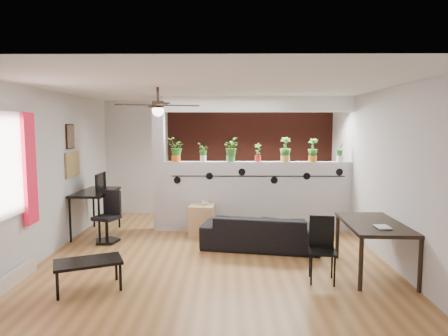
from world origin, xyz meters
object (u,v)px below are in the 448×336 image
Objects in this scene: ceiling_fan at (158,107)px; potted_plant_6 at (340,151)px; potted_plant_1 at (203,152)px; potted_plant_2 at (231,149)px; potted_plant_5 at (313,149)px; office_chair at (108,220)px; cube_shelf at (202,220)px; potted_plant_3 at (258,152)px; dining_table at (375,228)px; sofa at (261,232)px; coffee_table at (88,264)px; computer_desk at (96,195)px; potted_plant_0 at (176,149)px; folding_chair at (322,243)px; cup at (205,203)px; potted_plant_4 at (285,149)px.

potted_plant_6 is at bearing 29.51° from ceiling_fan.
potted_plant_2 is (0.53, 0.00, 0.05)m from potted_plant_1.
potted_plant_5 is 0.50× the size of office_chair.
ceiling_fan is 1.34× the size of office_chair.
potted_plant_3 is at bearing 22.57° from cube_shelf.
dining_table is at bearing -57.50° from potted_plant_3.
potted_plant_2 is at bearing -56.15° from sofa.
potted_plant_3 is at bearing 48.37° from ceiling_fan.
potted_plant_2 is at bearing 180.00° from potted_plant_3.
potted_plant_2 is 3.16m from dining_table.
potted_plant_1 is at bearing -180.00° from potted_plant_2.
coffee_table is (-1.26, -2.88, -1.21)m from potted_plant_1.
computer_desk is 4.90m from dining_table.
potted_plant_5 is 0.38× the size of computer_desk.
ceiling_fan is at bearing 171.13° from dining_table.
potted_plant_0 is 0.55× the size of folding_chair.
potted_plant_0 reaches higher than office_chair.
office_chair reaches higher than computer_desk.
potted_plant_0 is 1.19m from cup.
coffee_table is at bearing -134.68° from potted_plant_4.
dining_table is at bearing -36.91° from potted_plant_0.
potted_plant_3 is 0.39× the size of coffee_table.
ceiling_fan reaches higher than potted_plant_4.
potted_plant_5 is at bearing 40.47° from coffee_table.
potted_plant_4 is 0.35× the size of dining_table.
cup is at bearing -172.53° from potted_plant_6.
folding_chair is (1.19, -2.51, -1.09)m from potted_plant_2.
potted_plant_4 is (1.05, -0.00, 0.00)m from potted_plant_2.
potted_plant_3 is 1.71m from sofa.
potted_plant_0 reaches higher than potted_plant_1.
potted_plant_3 is at bearing -180.00° from potted_plant_5.
potted_plant_3 reaches higher than cube_shelf.
cup is at bearing -30.98° from potted_plant_0.
office_chair is at bearing -163.79° from cup.
dining_table is at bearing -38.16° from cup.
potted_plant_3 is 3.11× the size of cup.
sofa is 16.09× the size of cup.
cube_shelf is at bearing -27.63° from sofa.
potted_plant_4 reaches higher than potted_plant_5.
cup reaches higher than sofa.
sofa is 1.32m from cup.
computer_desk is at bearing -174.57° from potted_plant_4.
computer_desk is (-4.63, -0.34, -0.80)m from potted_plant_6.
office_chair is 3.75m from folding_chair.
potted_plant_4 is 1.84m from sofa.
cup is (-0.49, -0.34, -0.99)m from potted_plant_2.
potted_plant_1 is 0.81× the size of potted_plant_5.
potted_plant_4 is at bearing -180.00° from potted_plant_6.
potted_plant_2 is at bearing 130.97° from dining_table.
potted_plant_6 is (3.18, 1.80, -0.76)m from ceiling_fan.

